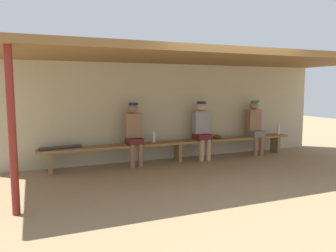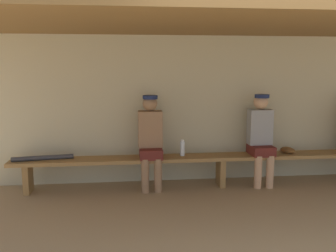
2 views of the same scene
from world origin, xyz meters
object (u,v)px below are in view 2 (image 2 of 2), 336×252
object	(u,v)px
bench	(221,160)
water_bottle_clear	(182,148)
baseball_bat	(43,158)
player_rightmost	(151,138)
player_middle	(261,135)
baseball_glove_dark_brown	(288,150)

from	to	relation	value
bench	water_bottle_clear	world-z (taller)	water_bottle_clear
bench	water_bottle_clear	distance (m)	0.60
baseball_bat	bench	bearing A→B (deg)	-7.85
player_rightmost	player_middle	bearing A→B (deg)	0.00
water_bottle_clear	baseball_glove_dark_brown	bearing A→B (deg)	-0.73
player_middle	baseball_glove_dark_brown	world-z (taller)	player_middle
player_rightmost	water_bottle_clear	size ratio (longest dim) A/B	5.72
water_bottle_clear	baseball_glove_dark_brown	world-z (taller)	water_bottle_clear
baseball_glove_dark_brown	baseball_bat	world-z (taller)	baseball_glove_dark_brown
player_middle	water_bottle_clear	bearing A→B (deg)	177.95
player_rightmost	baseball_bat	bearing A→B (deg)	-179.86
player_middle	player_rightmost	bearing A→B (deg)	180.00
bench	player_middle	world-z (taller)	player_middle
player_middle	baseball_glove_dark_brown	size ratio (longest dim) A/B	5.60
water_bottle_clear	bench	bearing A→B (deg)	-4.54
baseball_bat	baseball_glove_dark_brown	bearing A→B (deg)	-7.45
water_bottle_clear	baseball_glove_dark_brown	distance (m)	1.60
baseball_glove_dark_brown	baseball_bat	xyz separation A→B (m)	(-3.56, -0.02, -0.01)
bench	water_bottle_clear	bearing A→B (deg)	175.46
player_rightmost	water_bottle_clear	distance (m)	0.50
player_rightmost	baseball_glove_dark_brown	xyz separation A→B (m)	(2.06, 0.02, -0.24)
bench	water_bottle_clear	xyz separation A→B (m)	(-0.57, 0.05, 0.18)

